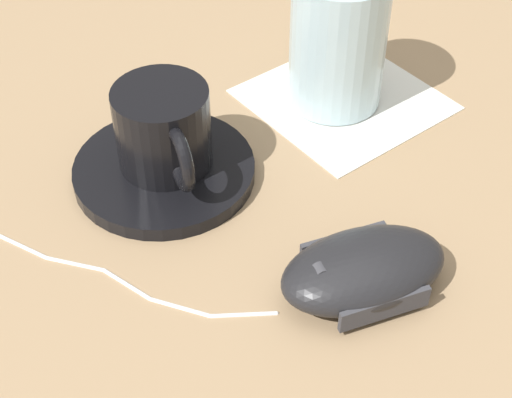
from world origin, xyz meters
TOP-DOWN VIEW (x-y plane):
  - ground_plane at (0.00, 0.00)m, footprint 3.00×3.00m
  - saucer at (0.09, -0.04)m, footprint 0.14×0.14m
  - coffee_cup at (0.08, -0.04)m, footprint 0.07×0.10m
  - computer_mouse at (0.01, 0.13)m, footprint 0.13×0.08m
  - mouse_cable at (0.15, 0.05)m, footprint 0.15×0.16m
  - napkin_under_glass at (-0.09, -0.06)m, footprint 0.18×0.18m
  - drinking_glass at (-0.08, -0.07)m, footprint 0.08×0.08m

SIDE VIEW (x-z plane):
  - ground_plane at x=0.00m, z-range 0.00..0.00m
  - napkin_under_glass at x=-0.09m, z-range 0.00..0.00m
  - mouse_cable at x=0.15m, z-range 0.00..0.00m
  - saucer at x=0.09m, z-range 0.00..0.01m
  - computer_mouse at x=0.01m, z-range 0.00..0.04m
  - coffee_cup at x=0.08m, z-range 0.01..0.08m
  - drinking_glass at x=-0.08m, z-range 0.00..0.12m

